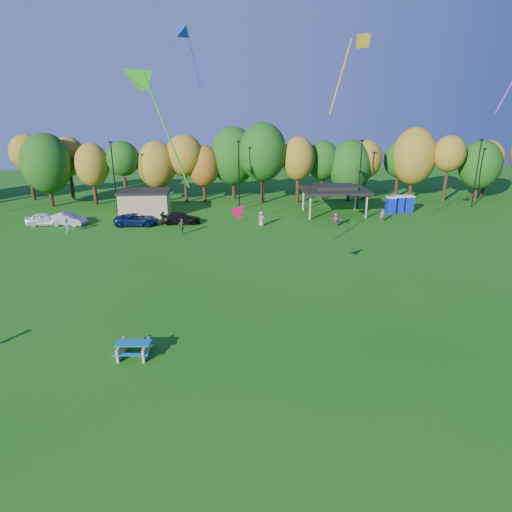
{
  "coord_description": "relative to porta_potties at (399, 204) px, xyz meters",
  "views": [
    {
      "loc": [
        0.21,
        -19.48,
        14.0
      ],
      "look_at": [
        1.92,
        6.0,
        5.23
      ],
      "focal_mm": 32.0,
      "sensor_mm": 36.0,
      "label": 1
    }
  ],
  "objects": [
    {
      "name": "far_person_4",
      "position": [
        -40.33,
        -6.97,
        -0.27
      ],
      "size": [
        1.22,
        1.15,
        1.65
      ],
      "primitive_type": "imported",
      "rotation": [
        0.0,
        0.0,
        5.6
      ],
      "color": "teal",
      "rests_on": "ground"
    },
    {
      "name": "kite_8",
      "position": [
        -21.79,
        -30.68,
        6.73
      ],
      "size": [
        1.52,
        1.4,
        1.24
      ],
      "color": "red"
    },
    {
      "name": "pavilion",
      "position": [
        -8.83,
        -0.59,
        2.13
      ],
      "size": [
        8.2,
        6.2,
        3.77
      ],
      "color": "tan",
      "rests_on": "ground"
    },
    {
      "name": "car_b",
      "position": [
        -41.3,
        -3.67,
        -0.37
      ],
      "size": [
        4.68,
        2.58,
        1.46
      ],
      "primitive_type": "imported",
      "rotation": [
        0.0,
        0.0,
        1.33
      ],
      "color": "#A6A6AC",
      "rests_on": "ground"
    },
    {
      "name": "far_person_0",
      "position": [
        -18.53,
        -5.61,
        -0.23
      ],
      "size": [
        1.01,
        0.88,
        1.74
      ],
      "primitive_type": "imported",
      "rotation": [
        0.0,
        0.0,
        2.66
      ],
      "color": "#979667",
      "rests_on": "ground"
    },
    {
      "name": "far_person_2",
      "position": [
        -9.93,
        -6.43,
        -0.27
      ],
      "size": [
        1.61,
        1.0,
        1.65
      ],
      "primitive_type": "imported",
      "rotation": [
        0.0,
        0.0,
        5.92
      ],
      "color": "#AA4787",
      "rests_on": "ground"
    },
    {
      "name": "porta_potties",
      "position": [
        0.0,
        0.0,
        0.0
      ],
      "size": [
        3.75,
        1.74,
        2.18
      ],
      "color": "#0D24B1",
      "rests_on": "ground"
    },
    {
      "name": "kite_2",
      "position": [
        -27.74,
        -28.3,
        14.14
      ],
      "size": [
        4.35,
        2.97,
        7.6
      ],
      "color": "#2FD11B"
    },
    {
      "name": "far_person_1",
      "position": [
        -3.74,
        -4.51,
        -0.33
      ],
      "size": [
        0.61,
        0.44,
        1.54
      ],
      "primitive_type": "imported",
      "rotation": [
        0.0,
        0.0,
        0.14
      ],
      "color": "#B85776",
      "rests_on": "ground"
    },
    {
      "name": "ground",
      "position": [
        -22.83,
        -37.59,
        -1.1
      ],
      "size": [
        160.0,
        160.0,
        0.0
      ],
      "primitive_type": "plane",
      "color": "#19600F",
      "rests_on": "ground"
    },
    {
      "name": "far_person_3",
      "position": [
        -27.48,
        -8.64,
        -0.2
      ],
      "size": [
        1.06,
        1.04,
        1.79
      ],
      "primitive_type": "imported",
      "rotation": [
        0.0,
        0.0,
        0.76
      ],
      "color": "#507045",
      "rests_on": "ground"
    },
    {
      "name": "car_c",
      "position": [
        -33.14,
        -4.38,
        -0.4
      ],
      "size": [
        5.04,
        2.35,
        1.4
      ],
      "primitive_type": "imported",
      "rotation": [
        0.0,
        0.0,
        1.56
      ],
      "color": "#0D1F4F",
      "rests_on": "ground"
    },
    {
      "name": "lamp_posts",
      "position": [
        -20.83,
        2.41,
        3.8
      ],
      "size": [
        64.5,
        0.25,
        9.09
      ],
      "color": "black",
      "rests_on": "ground"
    },
    {
      "name": "kite_12",
      "position": [
        -25.44,
        -22.42,
        17.38
      ],
      "size": [
        2.15,
        2.49,
        4.46
      ],
      "color": "#1C339A"
    },
    {
      "name": "car_a",
      "position": [
        -43.75,
        -3.59,
        -0.34
      ],
      "size": [
        4.48,
        1.87,
        1.52
      ],
      "primitive_type": "imported",
      "rotation": [
        0.0,
        0.0,
        1.59
      ],
      "color": "white",
      "rests_on": "ground"
    },
    {
      "name": "tree_line",
      "position": [
        -23.86,
        7.92,
        4.82
      ],
      "size": [
        93.57,
        10.55,
        11.15
      ],
      "color": "black",
      "rests_on": "ground"
    },
    {
      "name": "kite_11",
      "position": [
        -13.75,
        -26.36,
        16.46
      ],
      "size": [
        3.03,
        2.34,
        5.43
      ],
      "color": "gold"
    },
    {
      "name": "utility_building",
      "position": [
        -32.83,
        0.41,
        0.54
      ],
      "size": [
        6.3,
        4.3,
        3.25
      ],
      "color": "tan",
      "rests_on": "ground"
    },
    {
      "name": "picnic_table",
      "position": [
        -28.1,
        -33.63,
        -0.59
      ],
      "size": [
        2.11,
        1.78,
        0.87
      ],
      "rotation": [
        0.0,
        0.0,
        -0.06
      ],
      "color": "tan",
      "rests_on": "ground"
    },
    {
      "name": "car_d",
      "position": [
        -28.02,
        -3.94,
        -0.43
      ],
      "size": [
        4.65,
        2.02,
        1.33
      ],
      "primitive_type": "imported",
      "rotation": [
        0.0,
        0.0,
        1.54
      ],
      "color": "black",
      "rests_on": "ground"
    }
  ]
}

